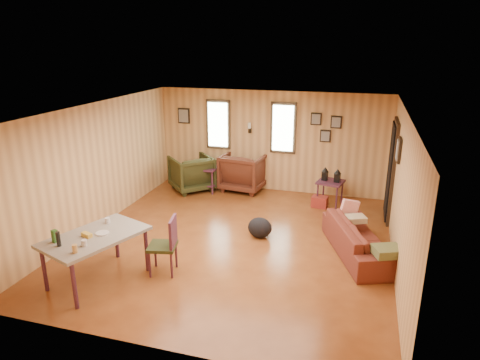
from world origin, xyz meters
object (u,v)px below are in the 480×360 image
at_px(sofa, 360,234).
at_px(end_table, 206,174).
at_px(recliner_green, 192,171).
at_px(recliner_brown, 244,170).
at_px(side_table, 331,180).
at_px(dining_table, 94,240).

distance_m(sofa, end_table, 4.34).
relative_size(recliner_green, end_table, 1.27).
relative_size(recliner_brown, end_table, 1.36).
bearing_deg(sofa, side_table, -3.92).
bearing_deg(end_table, recliner_brown, 20.73).
height_order(side_table, dining_table, dining_table).
relative_size(sofa, dining_table, 1.16).
relative_size(recliner_brown, dining_table, 0.59).
bearing_deg(dining_table, side_table, 73.84).
distance_m(recliner_green, end_table, 0.37).
bearing_deg(dining_table, recliner_brown, 98.22).
bearing_deg(recliner_green, side_table, 133.80).
bearing_deg(end_table, sofa, -32.56).
xyz_separation_m(end_table, dining_table, (-0.13, -4.33, 0.27)).
xyz_separation_m(recliner_brown, end_table, (-0.86, -0.33, -0.09)).
bearing_deg(side_table, dining_table, -126.38).
bearing_deg(recliner_brown, recliner_green, 24.25).
relative_size(recliner_green, dining_table, 0.55).
relative_size(recliner_brown, recliner_green, 1.07).
xyz_separation_m(recliner_green, end_table, (0.36, 0.04, -0.05)).
height_order(recliner_green, end_table, recliner_green).
bearing_deg(side_table, recliner_green, 178.62).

